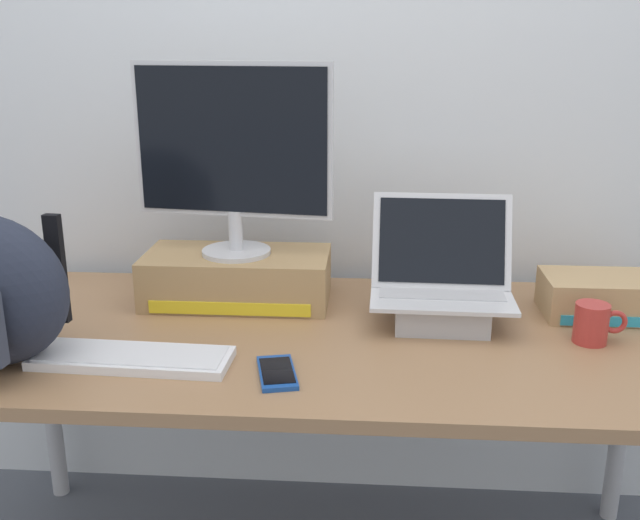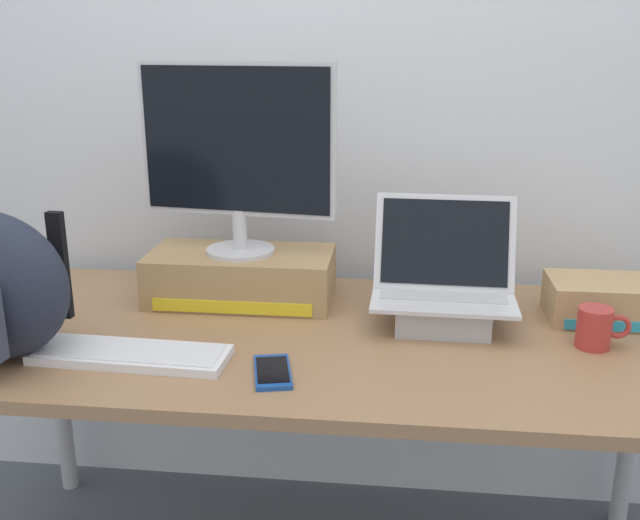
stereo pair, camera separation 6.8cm
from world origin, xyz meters
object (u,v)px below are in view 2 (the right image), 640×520
Objects in this scene: desktop_monitor at (237,152)px; coffee_mug at (596,328)px; external_keyboard at (131,354)px; cell_phone at (273,372)px; toner_box_cyan at (615,300)px; toner_box_yellow at (241,276)px; open_laptop at (443,298)px.

coffee_mug is at bearing -6.91° from desktop_monitor.
coffee_mug is (0.86, -0.21, -0.35)m from desktop_monitor.
external_keyboard is 0.32m from cell_phone.
toner_box_cyan is (0.79, 0.40, 0.04)m from cell_phone.
cell_phone is 0.88m from toner_box_cyan.
coffee_mug is at bearing 4.49° from cell_phone.
toner_box_yellow is at bearing 177.77° from toner_box_cyan.
toner_box_yellow is at bearing 70.77° from external_keyboard.
external_keyboard is at bearing -111.78° from toner_box_yellow.
open_laptop reaches higher than cell_phone.
open_laptop is 0.43m from toner_box_cyan.
toner_box_cyan is at bearing 20.61° from external_keyboard.
external_keyboard is 2.59× the size of cell_phone.
cell_phone is at bearing -162.57° from coffee_mug.
coffee_mug is 0.20m from toner_box_cyan.
desktop_monitor is 3.04× the size of cell_phone.
external_keyboard is at bearing -155.92° from open_laptop.
toner_box_cyan is (0.95, -0.04, -0.01)m from toner_box_yellow.
toner_box_cyan is at bearing 11.42° from open_laptop.
toner_box_cyan is at bearing 4.96° from desktop_monitor.
desktop_monitor reaches higher than toner_box_yellow.
external_keyboard is (-0.16, -0.40, -0.38)m from desktop_monitor.
desktop_monitor is at bearing -99.67° from toner_box_yellow.
coffee_mug is at bearing 12.68° from external_keyboard.
open_laptop is 0.80× the size of external_keyboard.
open_laptop is 0.49m from cell_phone.
desktop_monitor is 4.26× the size of coffee_mug.
open_laptop is at bearing -169.95° from toner_box_cyan.
desktop_monitor is 0.60m from cell_phone.
toner_box_yellow is at bearing 165.90° from coffee_mug.
toner_box_yellow is 1.39× the size of open_laptop.
toner_box_yellow is 0.89m from coffee_mug.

